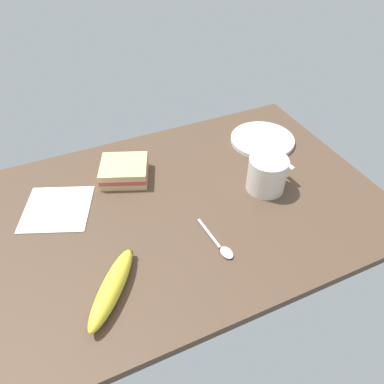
% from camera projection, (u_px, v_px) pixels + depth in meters
% --- Properties ---
extents(tabletop, '(0.90, 0.64, 0.02)m').
position_uv_depth(tabletop, '(192.00, 204.00, 0.91)').
color(tabletop, '#4C3828').
rests_on(tabletop, ground).
extents(plate_of_food, '(0.18, 0.18, 0.01)m').
position_uv_depth(plate_of_food, '(262.00, 140.00, 1.09)').
color(plate_of_food, white).
rests_on(plate_of_food, tabletop).
extents(coffee_mug_black, '(0.12, 0.09, 0.09)m').
position_uv_depth(coffee_mug_black, '(267.00, 174.00, 0.91)').
color(coffee_mug_black, silver).
rests_on(coffee_mug_black, tabletop).
extents(sandwich_main, '(0.15, 0.14, 0.04)m').
position_uv_depth(sandwich_main, '(124.00, 171.00, 0.95)').
color(sandwich_main, '#DBB77A').
rests_on(sandwich_main, tabletop).
extents(banana, '(0.15, 0.17, 0.04)m').
position_uv_depth(banana, '(112.00, 288.00, 0.70)').
color(banana, yellow).
rests_on(banana, tabletop).
extents(spoon, '(0.03, 0.13, 0.01)m').
position_uv_depth(spoon, '(218.00, 245.00, 0.80)').
color(spoon, silver).
rests_on(spoon, tabletop).
extents(paper_napkin, '(0.20, 0.20, 0.00)m').
position_uv_depth(paper_napkin, '(57.00, 209.00, 0.88)').
color(paper_napkin, white).
rests_on(paper_napkin, tabletop).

